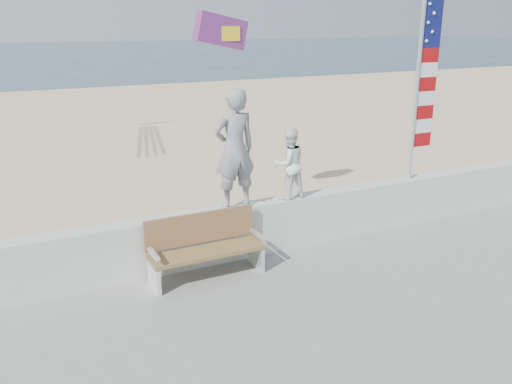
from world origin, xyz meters
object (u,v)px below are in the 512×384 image
bench (205,246)px  flag (423,79)px  adult (234,149)px  child (289,164)px

bench → flag: bearing=5.6°
bench → flag: (4.60, 0.45, 2.30)m
bench → flag: flag is taller
adult → flag: (3.86, -0.00, 0.93)m
child → flag: 3.13m
flag → child: bearing=180.0°
adult → child: bearing=178.7°
adult → flag: size_ratio=0.56×
adult → child: 1.08m
adult → child: adult is taller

